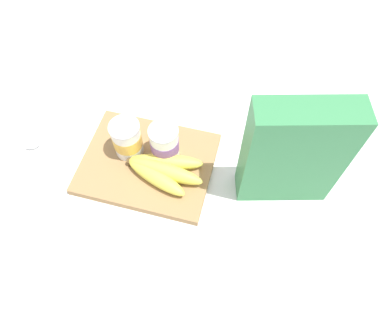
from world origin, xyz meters
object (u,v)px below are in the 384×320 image
cutting_board (148,163)px  yogurt_cup_front (127,139)px  banana_bunch (163,170)px  spoon (43,143)px  yogurt_cup_back (165,143)px  cereal_box (293,155)px

cutting_board → yogurt_cup_front: yogurt_cup_front is taller
banana_bunch → spoon: bearing=176.9°
yogurt_cup_front → spoon: size_ratio=0.77×
spoon → banana_bunch: bearing=-3.1°
yogurt_cup_back → spoon: bearing=-173.6°
cutting_board → yogurt_cup_back: yogurt_cup_back is taller
yogurt_cup_front → yogurt_cup_back: size_ratio=0.97×
spoon → yogurt_cup_back: bearing=6.4°
yogurt_cup_back → banana_bunch: size_ratio=0.52×
yogurt_cup_front → banana_bunch: size_ratio=0.51×
yogurt_cup_front → spoon: bearing=-173.3°
cereal_box → spoon: (-0.58, -0.03, -0.14)m
cereal_box → yogurt_cup_back: cereal_box is taller
cereal_box → yogurt_cup_front: size_ratio=2.98×
yogurt_cup_back → spoon: yogurt_cup_back is taller
banana_bunch → spoon: banana_bunch is taller
yogurt_cup_front → spoon: 0.23m
yogurt_cup_front → banana_bunch: bearing=-24.0°
cutting_board → spoon: size_ratio=2.46×
cutting_board → banana_bunch: (0.05, -0.02, 0.03)m
cereal_box → yogurt_cup_back: bearing=163.0°
cereal_box → yogurt_cup_back: size_ratio=2.90×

